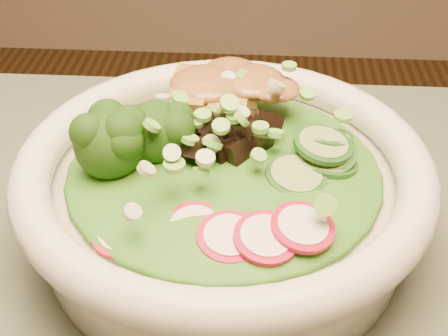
# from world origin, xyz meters

# --- Properties ---
(salad_bowl) EXTENTS (0.30, 0.30, 0.08)m
(salad_bowl) POSITION_xyz_m (-0.04, 0.15, 0.79)
(salad_bowl) COLOR silver
(salad_bowl) RESTS_ON dining_table
(lettuce_bed) EXTENTS (0.23, 0.23, 0.03)m
(lettuce_bed) POSITION_xyz_m (-0.04, 0.15, 0.82)
(lettuce_bed) COLOR #1C6816
(lettuce_bed) RESTS_ON salad_bowl
(broccoli_florets) EXTENTS (0.10, 0.09, 0.05)m
(broccoli_florets) POSITION_xyz_m (-0.11, 0.14, 0.84)
(broccoli_florets) COLOR black
(broccoli_florets) RESTS_ON salad_bowl
(radish_slices) EXTENTS (0.13, 0.06, 0.02)m
(radish_slices) POSITION_xyz_m (-0.03, 0.07, 0.82)
(radish_slices) COLOR #A10C2D
(radish_slices) RESTS_ON salad_bowl
(cucumber_slices) EXTENTS (0.09, 0.09, 0.04)m
(cucumber_slices) POSITION_xyz_m (0.04, 0.15, 0.83)
(cucumber_slices) COLOR #86AB5F
(cucumber_slices) RESTS_ON salad_bowl
(mushroom_heap) EXTENTS (0.09, 0.09, 0.04)m
(mushroom_heap) POSITION_xyz_m (-0.04, 0.16, 0.83)
(mushroom_heap) COLOR black
(mushroom_heap) RESTS_ON salad_bowl
(tofu_cubes) EXTENTS (0.11, 0.08, 0.04)m
(tofu_cubes) POSITION_xyz_m (-0.04, 0.22, 0.83)
(tofu_cubes) COLOR olive
(tofu_cubes) RESTS_ON salad_bowl
(peanut_sauce) EXTENTS (0.08, 0.06, 0.02)m
(peanut_sauce) POSITION_xyz_m (-0.04, 0.22, 0.85)
(peanut_sauce) COLOR brown
(peanut_sauce) RESTS_ON tofu_cubes
(scallion_garnish) EXTENTS (0.22, 0.22, 0.03)m
(scallion_garnish) POSITION_xyz_m (-0.04, 0.15, 0.84)
(scallion_garnish) COLOR #6BBF43
(scallion_garnish) RESTS_ON salad_bowl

